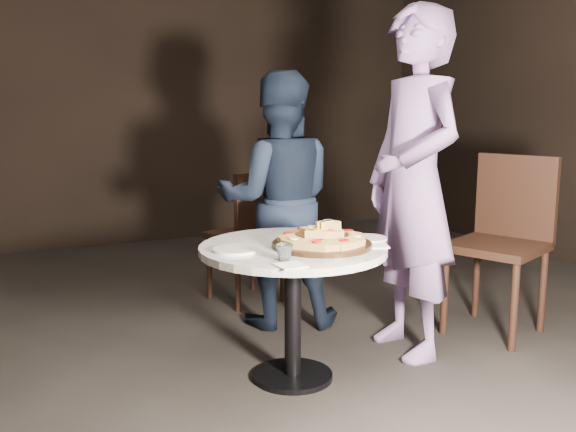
{
  "coord_description": "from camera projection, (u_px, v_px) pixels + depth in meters",
  "views": [
    {
      "loc": [
        -1.43,
        -2.45,
        1.3
      ],
      "look_at": [
        -0.1,
        0.17,
        0.78
      ],
      "focal_mm": 40.0,
      "sensor_mm": 36.0,
      "label": 1
    }
  ],
  "objects": [
    {
      "name": "floor",
      "position": [
        324.0,
        383.0,
        3.01
      ],
      "size": [
        7.0,
        7.0,
        0.0
      ],
      "primitive_type": "plane",
      "color": "black",
      "rests_on": "ground"
    },
    {
      "name": "table",
      "position": [
        293.0,
        271.0,
        2.98
      ],
      "size": [
        1.09,
        1.09,
        0.65
      ],
      "rotation": [
        0.0,
        0.0,
        0.31
      ],
      "color": "black",
      "rests_on": "ground"
    },
    {
      "name": "serving_board",
      "position": [
        322.0,
        245.0,
        2.93
      ],
      "size": [
        0.5,
        0.5,
        0.02
      ],
      "primitive_type": "cylinder",
      "rotation": [
        0.0,
        0.0,
        0.11
      ],
      "color": "black",
      "rests_on": "table"
    },
    {
      "name": "focaccia_pile",
      "position": [
        323.0,
        236.0,
        2.92
      ],
      "size": [
        0.41,
        0.41,
        0.11
      ],
      "rotation": [
        0.0,
        0.0,
        0.13
      ],
      "color": "#B78E47",
      "rests_on": "serving_board"
    },
    {
      "name": "plate_left",
      "position": [
        236.0,
        249.0,
        2.85
      ],
      "size": [
        0.26,
        0.26,
        0.01
      ],
      "primitive_type": "cylinder",
      "rotation": [
        0.0,
        0.0,
        -0.26
      ],
      "color": "white",
      "rests_on": "table"
    },
    {
      "name": "plate_right",
      "position": [
        367.0,
        238.0,
        3.08
      ],
      "size": [
        0.22,
        0.22,
        0.01
      ],
      "primitive_type": "cylinder",
      "rotation": [
        0.0,
        0.0,
        -0.18
      ],
      "color": "white",
      "rests_on": "table"
    },
    {
      "name": "water_glass",
      "position": [
        284.0,
        253.0,
        2.66
      ],
      "size": [
        0.09,
        0.09,
        0.07
      ],
      "primitive_type": "imported",
      "rotation": [
        0.0,
        0.0,
        -0.2
      ],
      "color": "silver",
      "rests_on": "table"
    },
    {
      "name": "napkin_near",
      "position": [
        290.0,
        265.0,
        2.58
      ],
      "size": [
        0.11,
        0.11,
        0.01
      ],
      "primitive_type": "cube",
      "rotation": [
        0.0,
        0.0,
        0.02
      ],
      "color": "white",
      "rests_on": "table"
    },
    {
      "name": "napkin_far",
      "position": [
        376.0,
        246.0,
        2.94
      ],
      "size": [
        0.14,
        0.14,
        0.01
      ],
      "primitive_type": "cube",
      "rotation": [
        0.0,
        0.0,
        -0.42
      ],
      "color": "white",
      "rests_on": "table"
    },
    {
      "name": "chair_far",
      "position": [
        253.0,
        228.0,
        4.13
      ],
      "size": [
        0.48,
        0.5,
        0.88
      ],
      "rotation": [
        0.0,
        0.0,
        3.33
      ],
      "color": "black",
      "rests_on": "ground"
    },
    {
      "name": "chair_right",
      "position": [
        505.0,
        231.0,
        3.66
      ],
      "size": [
        0.63,
        0.62,
        1.01
      ],
      "rotation": [
        0.0,
        0.0,
        -1.2
      ],
      "color": "black",
      "rests_on": "ground"
    },
    {
      "name": "diner_navy",
      "position": [
        278.0,
        200.0,
        3.73
      ],
      "size": [
        0.88,
        0.8,
        1.48
      ],
      "primitive_type": "imported",
      "rotation": [
        0.0,
        0.0,
        2.74
      ],
      "color": "black",
      "rests_on": "ground"
    },
    {
      "name": "diner_teal",
      "position": [
        413.0,
        184.0,
        3.27
      ],
      "size": [
        0.47,
        0.68,
        1.79
      ],
      "primitive_type": "imported",
      "rotation": [
        0.0,
        0.0,
        -1.63
      ],
      "color": "slate",
      "rests_on": "ground"
    }
  ]
}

